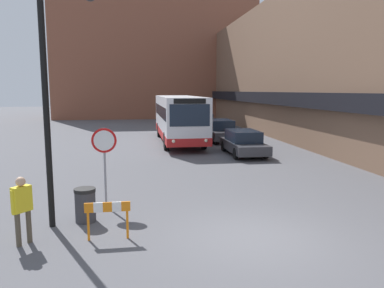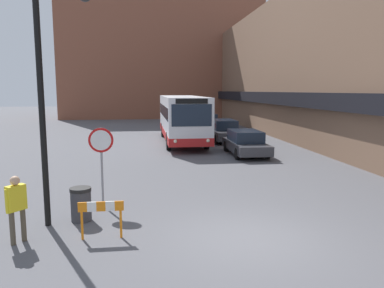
{
  "view_description": "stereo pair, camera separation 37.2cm",
  "coord_description": "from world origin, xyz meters",
  "views": [
    {
      "loc": [
        -2.84,
        -8.48,
        3.63
      ],
      "look_at": [
        -0.42,
        7.46,
        1.31
      ],
      "focal_mm": 35.0,
      "sensor_mm": 36.0,
      "label": 1
    },
    {
      "loc": [
        -2.47,
        -8.54,
        3.63
      ],
      "look_at": [
        -0.42,
        7.46,
        1.31
      ],
      "focal_mm": 35.0,
      "sensor_mm": 36.0,
      "label": 2
    }
  ],
  "objects": [
    {
      "name": "pedestrian",
      "position": [
        -5.51,
        0.48,
        0.99
      ],
      "size": [
        0.44,
        0.47,
        1.64
      ],
      "rotation": [
        0.0,
        0.0,
        0.88
      ],
      "color": "brown",
      "rests_on": "ground_plane"
    },
    {
      "name": "trash_bin",
      "position": [
        -4.26,
        1.87,
        0.48
      ],
      "size": [
        0.59,
        0.59,
        0.95
      ],
      "color": "#38383D",
      "rests_on": "ground_plane"
    },
    {
      "name": "construction_barricade",
      "position": [
        -3.56,
        0.49,
        0.67
      ],
      "size": [
        1.1,
        0.06,
        0.94
      ],
      "color": "orange",
      "rests_on": "ground_plane"
    },
    {
      "name": "parked_car_front",
      "position": [
        3.2,
        11.87,
        0.69
      ],
      "size": [
        1.83,
        4.43,
        1.38
      ],
      "color": "#38383D",
      "rests_on": "ground_plane"
    },
    {
      "name": "parked_car_middle",
      "position": [
        3.2,
        17.72,
        0.76
      ],
      "size": [
        1.84,
        4.66,
        1.53
      ],
      "color": "#38383D",
      "rests_on": "ground_plane"
    },
    {
      "name": "building_backdrop_far",
      "position": [
        0.0,
        43.0,
        8.36
      ],
      "size": [
        26.0,
        8.0,
        16.73
      ],
      "color": "brown",
      "rests_on": "ground_plane"
    },
    {
      "name": "ground_plane",
      "position": [
        0.0,
        0.0,
        0.0
      ],
      "size": [
        160.0,
        160.0,
        0.0
      ],
      "primitive_type": "plane",
      "color": "#515156"
    },
    {
      "name": "city_bus",
      "position": [
        0.15,
        17.45,
        1.76
      ],
      "size": [
        2.61,
        10.93,
        3.21
      ],
      "color": "silver",
      "rests_on": "ground_plane"
    },
    {
      "name": "street_lamp",
      "position": [
        -4.82,
        1.62,
        3.92
      ],
      "size": [
        1.46,
        0.36,
        6.33
      ],
      "color": "black",
      "rests_on": "ground_plane"
    },
    {
      "name": "building_row_right",
      "position": [
        9.98,
        24.0,
        5.34
      ],
      "size": [
        5.5,
        60.0,
        10.71
      ],
      "color": "brown",
      "rests_on": "ground_plane"
    },
    {
      "name": "stop_sign",
      "position": [
        -3.8,
        3.1,
        1.81
      ],
      "size": [
        0.76,
        0.08,
        2.49
      ],
      "color": "gray",
      "rests_on": "ground_plane"
    },
    {
      "name": "parked_car_back",
      "position": [
        3.2,
        25.07,
        0.76
      ],
      "size": [
        1.82,
        4.66,
        1.53
      ],
      "color": "black",
      "rests_on": "ground_plane"
    }
  ]
}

